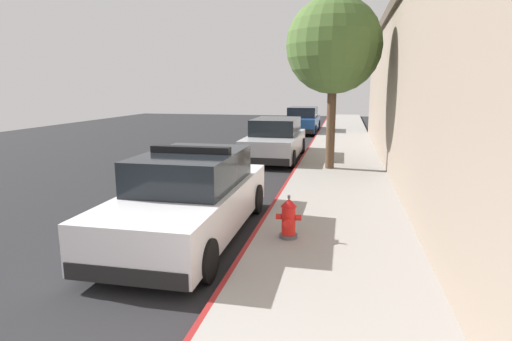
# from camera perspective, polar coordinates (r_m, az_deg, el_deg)

# --- Properties ---
(ground_plane) EXTENTS (29.83, 60.00, 0.20)m
(ground_plane) POSITION_cam_1_polar(r_m,az_deg,el_deg) (13.22, -15.68, -1.50)
(ground_plane) COLOR #232326
(sidewalk_pavement) EXTENTS (2.79, 60.00, 0.16)m
(sidewalk_pavement) POSITION_cam_1_polar(r_m,az_deg,el_deg) (11.70, 11.33, -2.03)
(sidewalk_pavement) COLOR gray
(sidewalk_pavement) RESTS_ON ground
(curb_painted_edge) EXTENTS (0.08, 60.00, 0.16)m
(curb_painted_edge) POSITION_cam_1_polar(r_m,az_deg,el_deg) (11.80, 4.34, -1.73)
(curb_painted_edge) COLOR maroon
(curb_painted_edge) RESTS_ON ground
(police_cruiser) EXTENTS (1.94, 4.84, 1.68)m
(police_cruiser) POSITION_cam_1_polar(r_m,az_deg,el_deg) (7.78, -8.89, -3.64)
(police_cruiser) COLOR white
(police_cruiser) RESTS_ON ground
(parked_car_silver_ahead) EXTENTS (1.94, 4.84, 1.56)m
(parked_car_silver_ahead) POSITION_cam_1_polar(r_m,az_deg,el_deg) (16.11, 2.65, 4.18)
(parked_car_silver_ahead) COLOR #B2B5BA
(parked_car_silver_ahead) RESTS_ON ground
(parked_car_dark_far) EXTENTS (1.94, 4.84, 1.56)m
(parked_car_dark_far) POSITION_cam_1_polar(r_m,az_deg,el_deg) (25.85, 6.37, 6.80)
(parked_car_dark_far) COLOR navy
(parked_car_dark_far) RESTS_ON ground
(fire_hydrant) EXTENTS (0.44, 0.40, 0.76)m
(fire_hydrant) POSITION_cam_1_polar(r_m,az_deg,el_deg) (7.28, 4.47, -6.52)
(fire_hydrant) COLOR #4C4C51
(fire_hydrant) RESTS_ON sidewalk_pavement
(street_tree) EXTENTS (2.94, 2.94, 5.30)m
(street_tree) POSITION_cam_1_polar(r_m,az_deg,el_deg) (13.57, 10.55, 16.35)
(street_tree) COLOR brown
(street_tree) RESTS_ON sidewalk_pavement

